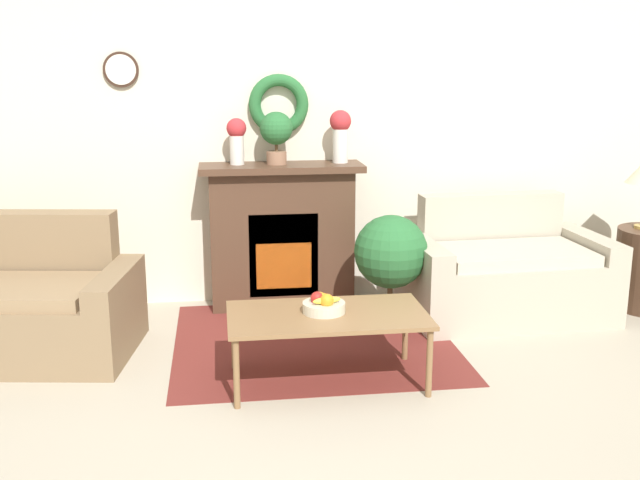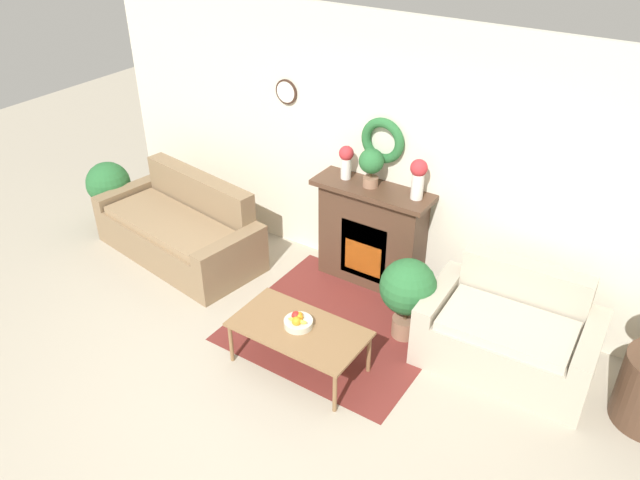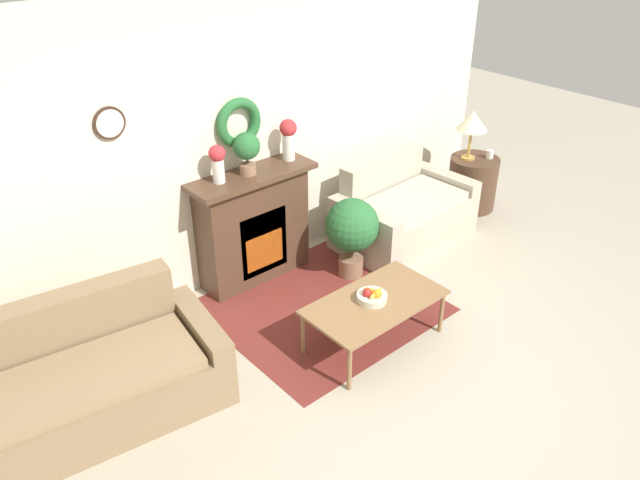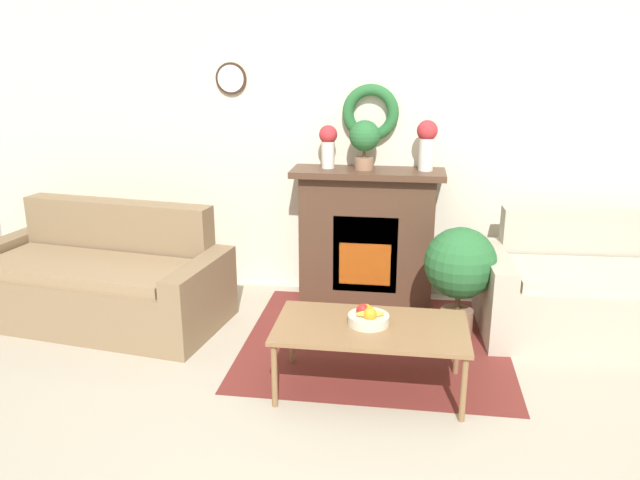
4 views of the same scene
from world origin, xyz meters
name	(u,v)px [view 3 (image 3 of 4)]	position (x,y,z in m)	size (l,w,h in m)	color
ground_plane	(422,393)	(0.00, 0.00, 0.00)	(16.00, 16.00, 0.00)	#ADA38E
floor_rug	(322,307)	(0.15, 1.33, 0.00)	(1.86, 1.73, 0.01)	maroon
wall_back	(234,140)	(0.00, 2.36, 1.35)	(6.80, 0.16, 2.70)	beige
fireplace	(254,226)	(0.01, 2.15, 0.56)	(1.22, 0.41, 1.10)	#4C3323
couch_left	(83,383)	(-1.99, 1.45, 0.30)	(2.05, 1.16, 0.87)	#846B4C
loveseat_right	(402,213)	(1.63, 1.72, 0.31)	(1.49, 0.94, 0.86)	#B2A893
coffee_table	(375,304)	(0.15, 0.67, 0.39)	(1.16, 0.63, 0.43)	olive
fruit_bowl	(372,296)	(0.13, 0.69, 0.47)	(0.25, 0.25, 0.12)	beige
side_table_by_loveseat	(472,183)	(2.81, 1.69, 0.31)	(0.56, 0.56, 0.62)	#4C3323
table_lamp	(472,121)	(2.74, 1.75, 1.06)	(0.35, 0.35, 0.56)	#B28E42
mug	(490,154)	(2.94, 1.59, 0.66)	(0.08, 0.08, 0.10)	silver
vase_on_mantel_left	(218,161)	(-0.31, 2.16, 1.30)	(0.15, 0.15, 0.34)	silver
vase_on_mantel_right	(288,136)	(0.46, 2.16, 1.33)	(0.16, 0.16, 0.39)	silver
potted_plant_on_mantel	(247,149)	(-0.02, 2.14, 1.34)	(0.24, 0.24, 0.39)	#8E664C
potted_plant_floor_by_loveseat	(352,228)	(0.73, 1.55, 0.52)	(0.52, 0.52, 0.81)	#8E664C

